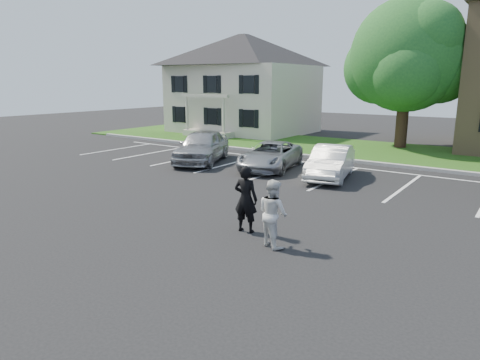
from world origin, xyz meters
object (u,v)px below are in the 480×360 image
object	(u,v)px
tree	(409,58)
man_white_shirt	(273,213)
man_black_suit	(246,199)
car_silver_minivan	(271,155)
car_silver_west	(202,146)
car_white_sedan	(331,162)
house	(243,84)

from	to	relation	value
tree	man_white_shirt	xyz separation A→B (m)	(1.74, -18.39, -4.51)
man_black_suit	car_silver_minivan	size ratio (longest dim) A/B	0.40
car_silver_west	car_white_sedan	bearing A→B (deg)	-20.44
car_white_sedan	man_white_shirt	bearing A→B (deg)	-89.18
house	car_silver_minivan	world-z (taller)	house
car_silver_minivan	car_white_sedan	size ratio (longest dim) A/B	1.10
car_white_sedan	house	bearing A→B (deg)	123.93
house	man_white_shirt	distance (m)	25.03
man_black_suit	car_silver_west	size ratio (longest dim) A/B	0.38
man_black_suit	car_white_sedan	xyz separation A→B (m)	(-0.81, 7.52, -0.23)
house	car_silver_minivan	bearing A→B (deg)	-50.55
car_silver_west	car_silver_minivan	size ratio (longest dim) A/B	1.06
house	car_silver_minivan	xyz separation A→B (m)	(9.68, -11.77, -3.20)
car_silver_west	car_white_sedan	xyz separation A→B (m)	(6.78, 0.31, -0.14)
house	man_white_shirt	xyz separation A→B (m)	(14.72, -20.02, -2.99)
car_white_sedan	car_silver_minivan	bearing A→B (deg)	162.38
man_black_suit	man_white_shirt	xyz separation A→B (m)	(1.13, -0.47, -0.07)
tree	man_white_shirt	bearing A→B (deg)	-84.59
man_black_suit	car_white_sedan	distance (m)	7.57
man_black_suit	car_white_sedan	size ratio (longest dim) A/B	0.44
house	car_silver_west	world-z (taller)	house
car_silver_minivan	car_white_sedan	distance (m)	3.11
car_silver_minivan	car_silver_west	bearing A→B (deg)	176.45
house	car_silver_minivan	distance (m)	15.57
tree	car_white_sedan	distance (m)	11.40
man_black_suit	car_silver_minivan	xyz separation A→B (m)	(-3.91, 7.78, -0.28)
house	man_black_suit	xyz separation A→B (m)	(13.59, -19.55, -2.92)
man_black_suit	car_silver_minivan	world-z (taller)	man_black_suit
tree	car_silver_west	distance (m)	13.56
man_white_shirt	man_black_suit	bearing A→B (deg)	0.12
house	man_black_suit	size ratio (longest dim) A/B	5.66
house	car_white_sedan	bearing A→B (deg)	-43.26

